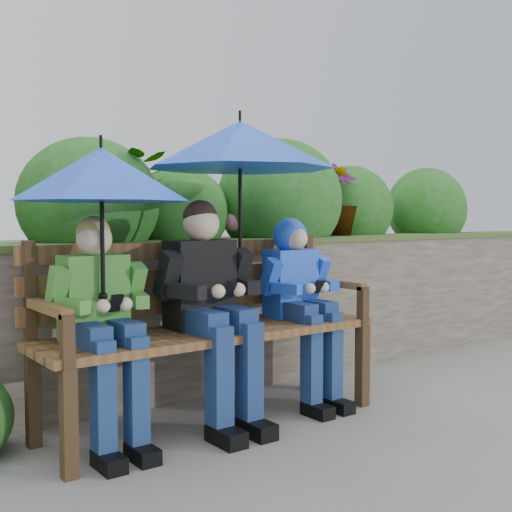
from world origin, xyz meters
TOP-DOWN VIEW (x-y plane):
  - ground at (0.00, 0.00)m, footprint 60.00×60.00m
  - garden_backdrop at (-0.06, 1.58)m, footprint 8.00×2.86m
  - park_bench at (-0.32, 0.17)m, footprint 2.02×0.59m
  - boy_left at (-0.99, 0.07)m, footprint 0.49×0.57m
  - boy_middle at (-0.35, 0.06)m, footprint 0.56×0.64m
  - boy_right at (0.33, 0.08)m, footprint 0.47×0.58m
  - umbrella_left at (-0.99, 0.05)m, footprint 0.89×0.89m
  - umbrella_right at (-0.10, 0.12)m, footprint 1.11×1.11m

SIDE VIEW (x-z plane):
  - ground at x=0.00m, z-range 0.00..0.00m
  - park_bench at x=-0.32m, z-range 0.07..1.14m
  - garden_backdrop at x=-0.06m, z-range -0.26..1.56m
  - boy_left at x=-0.99m, z-range 0.09..1.28m
  - boy_right at x=0.33m, z-range 0.13..1.31m
  - boy_middle at x=-0.35m, z-range 0.08..1.36m
  - umbrella_left at x=-0.99m, z-range 0.98..1.80m
  - umbrella_right at x=-0.10m, z-range 1.09..2.11m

